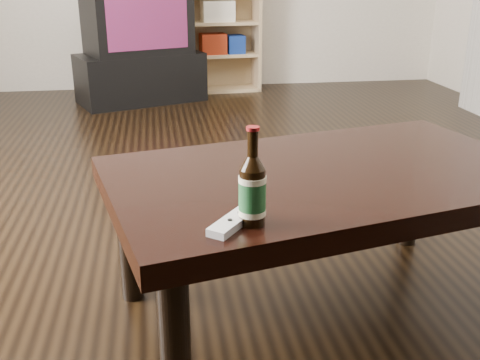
{
  "coord_description": "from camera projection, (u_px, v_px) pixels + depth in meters",
  "views": [
    {
      "loc": [
        -0.31,
        -2.51,
        1.09
      ],
      "look_at": [
        -0.13,
        -1.28,
        0.62
      ],
      "focal_mm": 42.0,
      "sensor_mm": 36.0,
      "label": 1
    }
  ],
  "objects": [
    {
      "name": "coffee_table",
      "position": [
        326.0,
        189.0,
        1.77
      ],
      "size": [
        1.48,
        1.06,
        0.5
      ],
      "rotation": [
        0.0,
        0.0,
        0.22
      ],
      "color": "black",
      "rests_on": "floor"
    },
    {
      "name": "floor",
      "position": [
        227.0,
        206.0,
        2.76
      ],
      "size": [
        5.0,
        6.0,
        0.01
      ],
      "primitive_type": "cube",
      "color": "black",
      "rests_on": "ground"
    },
    {
      "name": "tv",
      "position": [
        137.0,
        16.0,
        4.65
      ],
      "size": [
        0.95,
        0.77,
        0.62
      ],
      "rotation": [
        0.0,
        0.0,
        0.36
      ],
      "color": "black",
      "rests_on": "tv_stand"
    },
    {
      "name": "tv_stand",
      "position": [
        141.0,
        78.0,
        4.84
      ],
      "size": [
        1.15,
        0.85,
        0.41
      ],
      "primitive_type": "cube",
      "rotation": [
        0.0,
        0.0,
        0.36
      ],
      "color": "black",
      "rests_on": "floor"
    },
    {
      "name": "remote",
      "position": [
        234.0,
        221.0,
        1.37
      ],
      "size": [
        0.15,
        0.17,
        0.02
      ],
      "rotation": [
        0.0,
        0.0,
        -0.66
      ],
      "color": "#BDBDBF",
      "rests_on": "coffee_table"
    },
    {
      "name": "beer_bottle",
      "position": [
        252.0,
        191.0,
        1.35
      ],
      "size": [
        0.07,
        0.07,
        0.25
      ],
      "rotation": [
        0.0,
        0.0,
        0.0
      ],
      "color": "black",
      "rests_on": "coffee_table"
    },
    {
      "name": "bookshelf",
      "position": [
        221.0,
        20.0,
        5.14
      ],
      "size": [
        0.7,
        0.37,
        1.24
      ],
      "rotation": [
        0.0,
        0.0,
        0.09
      ],
      "color": "tan",
      "rests_on": "floor"
    }
  ]
}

